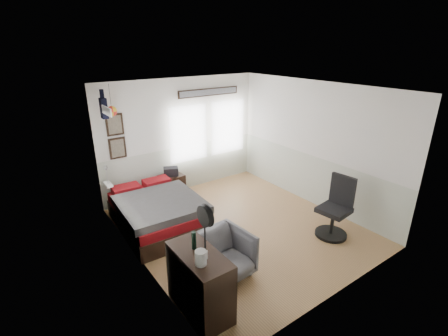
{
  "coord_description": "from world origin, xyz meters",
  "views": [
    {
      "loc": [
        -3.48,
        -4.36,
        3.41
      ],
      "look_at": [
        -0.1,
        0.4,
        1.15
      ],
      "focal_mm": 26.0,
      "sensor_mm": 36.0,
      "label": 1
    }
  ],
  "objects_px": {
    "dresser": "(200,282)",
    "task_chair": "(335,212)",
    "nightstand": "(172,186)",
    "bed": "(157,212)",
    "armchair": "(224,255)"
  },
  "relations": [
    {
      "from": "bed",
      "to": "armchair",
      "type": "distance_m",
      "value": 1.94
    },
    {
      "from": "armchair",
      "to": "nightstand",
      "type": "xyz_separation_m",
      "value": [
        0.61,
        2.99,
        -0.09
      ]
    },
    {
      "from": "nightstand",
      "to": "task_chair",
      "type": "bearing_deg",
      "value": -66.36
    },
    {
      "from": "dresser",
      "to": "task_chair",
      "type": "distance_m",
      "value": 3.03
    },
    {
      "from": "bed",
      "to": "armchair",
      "type": "xyz_separation_m",
      "value": [
        0.24,
        -1.93,
        0.04
      ]
    },
    {
      "from": "bed",
      "to": "task_chair",
      "type": "xyz_separation_m",
      "value": [
        2.59,
        -2.19,
        0.16
      ]
    },
    {
      "from": "nightstand",
      "to": "armchair",
      "type": "bearing_deg",
      "value": -105.96
    },
    {
      "from": "task_chair",
      "to": "dresser",
      "type": "bearing_deg",
      "value": 175.51
    },
    {
      "from": "dresser",
      "to": "nightstand",
      "type": "height_order",
      "value": "dresser"
    },
    {
      "from": "bed",
      "to": "armchair",
      "type": "height_order",
      "value": "armchair"
    },
    {
      "from": "bed",
      "to": "nightstand",
      "type": "relative_size",
      "value": 3.91
    },
    {
      "from": "nightstand",
      "to": "bed",
      "type": "bearing_deg",
      "value": -132.97
    },
    {
      "from": "nightstand",
      "to": "task_chair",
      "type": "height_order",
      "value": "task_chair"
    },
    {
      "from": "armchair",
      "to": "task_chair",
      "type": "height_order",
      "value": "task_chair"
    },
    {
      "from": "bed",
      "to": "task_chair",
      "type": "relative_size",
      "value": 1.78
    }
  ]
}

